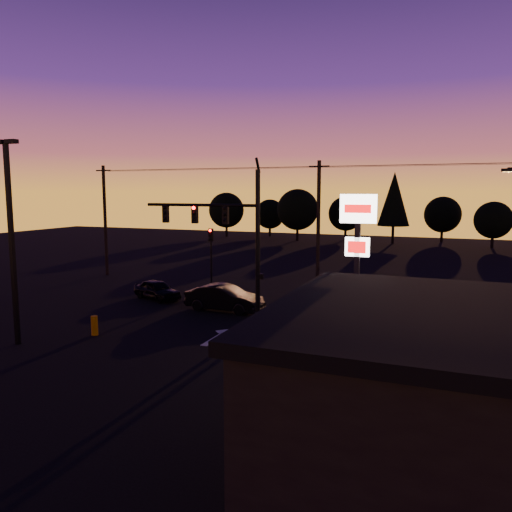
% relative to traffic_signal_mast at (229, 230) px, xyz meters
% --- Properties ---
extents(ground, '(120.00, 120.00, 0.00)m').
position_rel_traffic_signal_mast_xyz_m(ground, '(0.10, -3.99, -4.94)').
color(ground, black).
rests_on(ground, ground).
extents(lane_arrow, '(1.20, 3.10, 0.01)m').
position_rel_traffic_signal_mast_xyz_m(lane_arrow, '(0.60, -2.33, -4.93)').
color(lane_arrow, beige).
rests_on(lane_arrow, ground).
extents(traffic_signal_mast, '(6.79, 0.52, 8.58)m').
position_rel_traffic_signal_mast_xyz_m(traffic_signal_mast, '(0.00, 0.00, 0.00)').
color(traffic_signal_mast, black).
rests_on(traffic_signal_mast, ground).
extents(secondary_signal, '(0.30, 0.31, 4.35)m').
position_rel_traffic_signal_mast_xyz_m(secondary_signal, '(-4.90, 7.49, -2.07)').
color(secondary_signal, black).
rests_on(secondary_signal, ground).
extents(parking_lot_light, '(1.25, 0.30, 9.14)m').
position_rel_traffic_signal_mast_xyz_m(parking_lot_light, '(-7.40, -6.99, 0.33)').
color(parking_lot_light, black).
rests_on(parking_lot_light, ground).
extents(pylon_sign, '(1.50, 0.28, 6.80)m').
position_rel_traffic_signal_mast_xyz_m(pylon_sign, '(7.10, -2.49, -0.02)').
color(pylon_sign, black).
rests_on(pylon_sign, ground).
extents(utility_pole_0, '(1.40, 0.26, 9.00)m').
position_rel_traffic_signal_mast_xyz_m(utility_pole_0, '(-15.90, 10.01, -0.34)').
color(utility_pole_0, black).
rests_on(utility_pole_0, ground).
extents(utility_pole_1, '(1.40, 0.26, 9.00)m').
position_rel_traffic_signal_mast_xyz_m(utility_pole_1, '(2.10, 10.01, -0.34)').
color(utility_pole_1, black).
rests_on(utility_pole_1, ground).
extents(power_wires, '(36.00, 1.22, 0.07)m').
position_rel_traffic_signal_mast_xyz_m(power_wires, '(2.10, 10.01, 3.63)').
color(power_wires, black).
rests_on(power_wires, ground).
extents(bollard, '(0.32, 0.32, 0.95)m').
position_rel_traffic_signal_mast_xyz_m(bollard, '(-5.09, -4.54, -4.46)').
color(bollard, '#CC8600').
rests_on(bollard, ground).
extents(tree_0, '(5.36, 5.36, 6.74)m').
position_rel_traffic_signal_mast_xyz_m(tree_0, '(-21.90, 46.01, -0.88)').
color(tree_0, black).
rests_on(tree_0, ground).
extents(tree_1, '(4.54, 4.54, 5.71)m').
position_rel_traffic_signal_mast_xyz_m(tree_1, '(-15.90, 49.01, -1.50)').
color(tree_1, black).
rests_on(tree_1, ground).
extents(tree_2, '(5.77, 5.78, 7.26)m').
position_rel_traffic_signal_mast_xyz_m(tree_2, '(-9.90, 44.01, -0.57)').
color(tree_2, black).
rests_on(tree_2, ground).
extents(tree_3, '(4.95, 4.95, 6.22)m').
position_rel_traffic_signal_mast_xyz_m(tree_3, '(-3.90, 48.01, -1.19)').
color(tree_3, black).
rests_on(tree_3, ground).
extents(tree_4, '(4.18, 4.18, 9.50)m').
position_rel_traffic_signal_mast_xyz_m(tree_4, '(3.10, 45.01, 0.99)').
color(tree_4, black).
rests_on(tree_4, ground).
extents(tree_5, '(4.95, 4.95, 6.22)m').
position_rel_traffic_signal_mast_xyz_m(tree_5, '(9.10, 50.01, -1.19)').
color(tree_5, black).
rests_on(tree_5, ground).
extents(tree_6, '(4.54, 4.54, 5.71)m').
position_rel_traffic_signal_mast_xyz_m(tree_6, '(15.10, 44.01, -1.50)').
color(tree_6, black).
rests_on(tree_6, ground).
extents(car_left, '(3.94, 2.72, 1.24)m').
position_rel_traffic_signal_mast_xyz_m(car_left, '(-6.81, 3.54, -4.31)').
color(car_left, black).
rests_on(car_left, ground).
extents(car_mid, '(4.66, 1.77, 1.52)m').
position_rel_traffic_signal_mast_xyz_m(car_mid, '(-1.42, 2.33, -4.18)').
color(car_mid, black).
rests_on(car_mid, ground).
extents(car_right, '(5.24, 3.19, 1.42)m').
position_rel_traffic_signal_mast_xyz_m(car_right, '(7.68, 5.07, -4.23)').
color(car_right, black).
rests_on(car_right, ground).
extents(suv_parked, '(3.43, 5.81, 1.51)m').
position_rel_traffic_signal_mast_xyz_m(suv_parked, '(10.51, -7.25, -4.18)').
color(suv_parked, black).
rests_on(suv_parked, ground).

